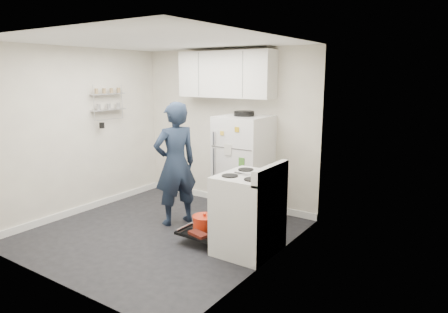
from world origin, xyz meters
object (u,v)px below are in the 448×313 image
Objects in this scene: refrigerator at (244,166)px; open_oven_door at (206,225)px; person at (175,164)px; electric_range at (248,214)px.

open_oven_door is at bearing -83.83° from refrigerator.
person is (-0.59, -0.87, 0.11)m from refrigerator.
refrigerator is at bearing 123.36° from electric_range.
electric_range is 1.35m from refrigerator.
person reaches higher than refrigerator.
electric_range is at bearing -56.64° from refrigerator.
person is at bearing -124.15° from refrigerator.
electric_range is at bearing 1.17° from open_oven_door.
person is at bearing 161.17° from open_oven_door.
open_oven_door is 1.01m from person.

